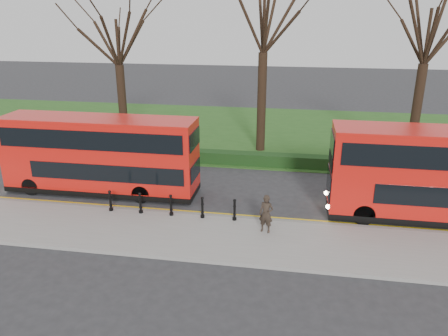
# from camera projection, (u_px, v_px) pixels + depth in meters

# --- Properties ---
(ground) EXTENTS (120.00, 120.00, 0.00)m
(ground) POSITION_uv_depth(u_px,v_px,m) (202.00, 208.00, 21.81)
(ground) COLOR #28282B
(ground) RESTS_ON ground
(pavement) EXTENTS (60.00, 4.00, 0.15)m
(pavement) POSITION_uv_depth(u_px,v_px,m) (188.00, 235.00, 19.00)
(pavement) COLOR gray
(pavement) RESTS_ON ground
(kerb) EXTENTS (60.00, 0.25, 0.16)m
(kerb) POSITION_uv_depth(u_px,v_px,m) (198.00, 215.00, 20.86)
(kerb) COLOR slate
(kerb) RESTS_ON ground
(grass_verge) EXTENTS (60.00, 18.00, 0.06)m
(grass_verge) POSITION_uv_depth(u_px,v_px,m) (241.00, 131.00, 35.71)
(grass_verge) COLOR #244E1A
(grass_verge) RESTS_ON ground
(hedge) EXTENTS (60.00, 0.90, 0.80)m
(hedge) POSITION_uv_depth(u_px,v_px,m) (225.00, 158.00, 27.98)
(hedge) COLOR black
(hedge) RESTS_ON ground
(yellow_line_outer) EXTENTS (60.00, 0.10, 0.01)m
(yellow_line_outer) POSITION_uv_depth(u_px,v_px,m) (199.00, 214.00, 21.16)
(yellow_line_outer) COLOR yellow
(yellow_line_outer) RESTS_ON ground
(yellow_line_inner) EXTENTS (60.00, 0.10, 0.01)m
(yellow_line_inner) POSITION_uv_depth(u_px,v_px,m) (200.00, 212.00, 21.34)
(yellow_line_inner) COLOR yellow
(yellow_line_inner) RESTS_ON ground
(tree_left) EXTENTS (6.67, 6.67, 10.43)m
(tree_left) POSITION_uv_depth(u_px,v_px,m) (117.00, 37.00, 29.77)
(tree_left) COLOR black
(tree_left) RESTS_ON ground
(tree_mid) EXTENTS (7.82, 7.82, 12.21)m
(tree_mid) POSITION_uv_depth(u_px,v_px,m) (264.00, 17.00, 27.76)
(tree_mid) COLOR black
(tree_mid) RESTS_ON ground
(tree_right) EXTENTS (7.19, 7.19, 11.23)m
(tree_right) POSITION_uv_depth(u_px,v_px,m) (429.00, 30.00, 26.43)
(tree_right) COLOR black
(tree_right) RESTS_ON ground
(bollard_row) EXTENTS (7.71, 0.15, 1.00)m
(bollard_row) POSITION_uv_depth(u_px,v_px,m) (187.00, 207.00, 20.41)
(bollard_row) COLOR black
(bollard_row) RESTS_ON pavement
(bus_lead) EXTENTS (10.30, 2.37, 4.10)m
(bus_lead) POSITION_uv_depth(u_px,v_px,m) (100.00, 156.00, 23.07)
(bus_lead) COLOR red
(bus_lead) RESTS_ON ground
(pedestrian) EXTENTS (0.69, 0.53, 1.70)m
(pedestrian) POSITION_uv_depth(u_px,v_px,m) (266.00, 214.00, 18.87)
(pedestrian) COLOR #2D241C
(pedestrian) RESTS_ON pavement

